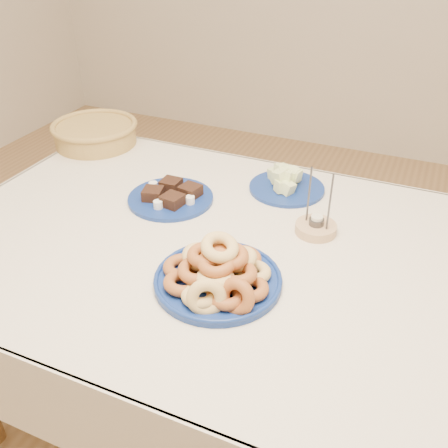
{
  "coord_description": "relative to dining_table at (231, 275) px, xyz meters",
  "views": [
    {
      "loc": [
        0.43,
        -1.04,
        1.55
      ],
      "look_at": [
        0.0,
        -0.05,
        0.85
      ],
      "focal_mm": 40.0,
      "sensor_mm": 36.0,
      "label": 1
    }
  ],
  "objects": [
    {
      "name": "ground",
      "position": [
        0.0,
        0.0,
        -0.64
      ],
      "size": [
        5.0,
        5.0,
        0.0
      ],
      "primitive_type": "plane",
      "color": "#946D46",
      "rests_on": "ground"
    },
    {
      "name": "dining_table",
      "position": [
        0.0,
        0.0,
        0.0
      ],
      "size": [
        1.71,
        1.11,
        0.75
      ],
      "color": "brown",
      "rests_on": "ground"
    },
    {
      "name": "donut_platter",
      "position": [
        0.04,
        -0.17,
        0.14
      ],
      "size": [
        0.41,
        0.41,
        0.15
      ],
      "rotation": [
        0.0,
        0.0,
        0.32
      ],
      "color": "navy",
      "rests_on": "dining_table"
    },
    {
      "name": "melon_plate",
      "position": [
        0.04,
        0.37,
        0.13
      ],
      "size": [
        0.29,
        0.29,
        0.09
      ],
      "rotation": [
        0.0,
        0.0,
        0.16
      ],
      "color": "navy",
      "rests_on": "dining_table"
    },
    {
      "name": "brownie_plate",
      "position": [
        -0.27,
        0.15,
        0.12
      ],
      "size": [
        0.28,
        0.28,
        0.05
      ],
      "rotation": [
        0.0,
        0.0,
        -0.01
      ],
      "color": "navy",
      "rests_on": "dining_table"
    },
    {
      "name": "wicker_basket",
      "position": [
        -0.76,
        0.43,
        0.15
      ],
      "size": [
        0.34,
        0.34,
        0.09
      ],
      "rotation": [
        0.0,
        0.0,
        -0.04
      ],
      "color": "olive",
      "rests_on": "dining_table"
    },
    {
      "name": "candle_holder",
      "position": [
        0.2,
        0.16,
        0.12
      ],
      "size": [
        0.15,
        0.15,
        0.2
      ],
      "rotation": [
        0.0,
        0.0,
        -0.33
      ],
      "color": "tan",
      "rests_on": "dining_table"
    }
  ]
}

